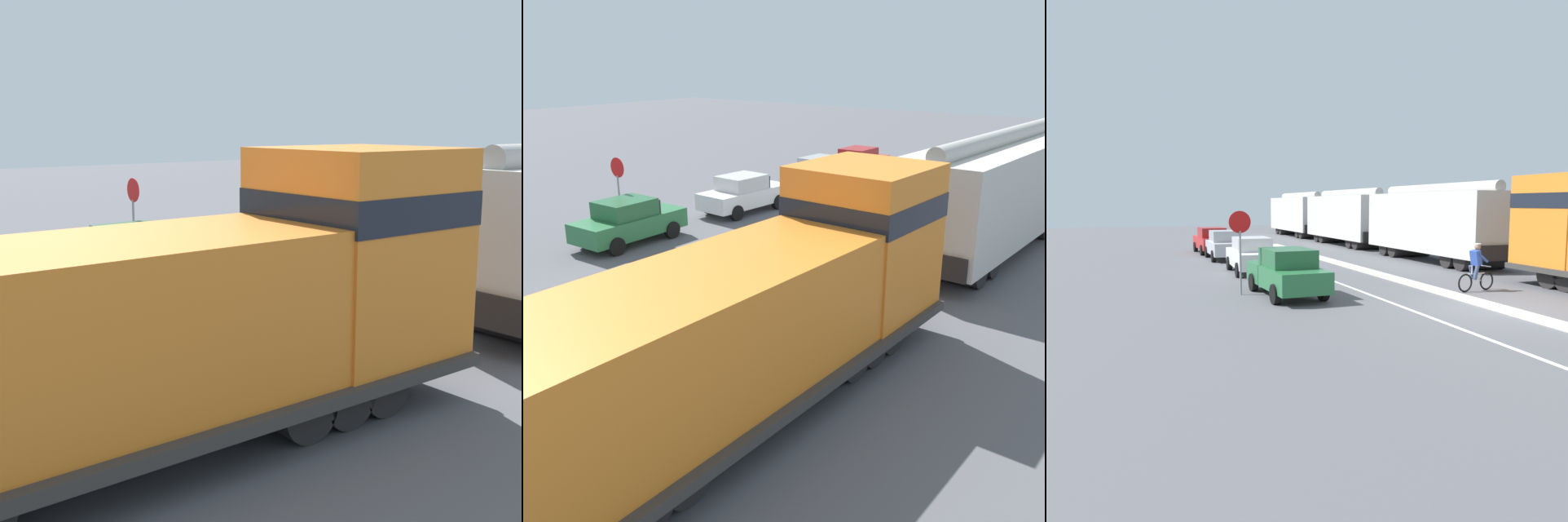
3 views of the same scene
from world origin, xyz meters
The scene contains 10 objects.
ground_plane centered at (0.00, 0.00, 0.00)m, with size 120.00×120.00×0.00m, color #56565B.
median_curb centered at (0.00, 6.00, 0.08)m, with size 0.36×36.00×0.16m, color beige.
lane_stripe centered at (-2.40, 6.00, 0.00)m, with size 0.14×36.00×0.01m, color silver.
locomotive centered at (5.48, -0.79, 1.80)m, with size 3.10×11.61×4.20m.
parked_car_green centered at (-5.17, 4.16, 0.82)m, with size 1.94×4.25×1.62m.
parked_car_white centered at (-4.98, 10.20, 0.82)m, with size 1.96×4.26×1.62m.
parked_car_silver centered at (-5.11, 16.30, 0.82)m, with size 1.88×4.22×1.62m.
parked_car_red centered at (-5.24, 20.15, 0.82)m, with size 1.93×4.25×1.62m.
cyclist centered at (1.51, 2.81, 0.82)m, with size 1.70×0.52×1.71m.
stop_sign centered at (-6.60, 4.91, 2.02)m, with size 0.76×0.08×2.88m.
Camera 1 is at (14.03, -5.85, 4.60)m, focal length 50.00 mm.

